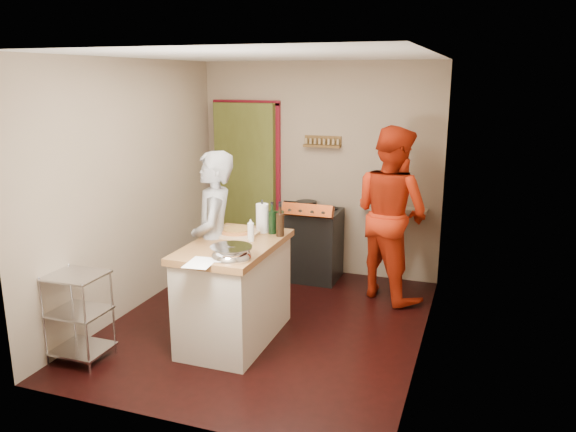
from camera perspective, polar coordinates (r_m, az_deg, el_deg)
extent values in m
plane|color=black|center=(5.74, -2.08, -10.94)|extent=(3.50, 3.50, 0.00)
cube|color=gray|center=(6.95, 3.15, 4.72)|extent=(3.00, 0.04, 2.60)
cube|color=#565B23|center=(7.36, -3.89, 3.26)|extent=(0.80, 0.40, 2.10)
cube|color=maroon|center=(7.47, -7.06, 3.34)|extent=(0.06, 0.06, 2.10)
cube|color=maroon|center=(7.14, -1.01, 2.95)|extent=(0.06, 0.06, 2.10)
cube|color=maroon|center=(7.17, -4.25, 11.42)|extent=(0.90, 0.06, 0.06)
cube|color=brown|center=(6.85, 3.47, 7.11)|extent=(0.46, 0.09, 0.03)
cube|color=brown|center=(6.88, 3.57, 7.64)|extent=(0.46, 0.02, 0.12)
cube|color=olive|center=(6.84, 3.48, 7.57)|extent=(0.42, 0.04, 0.07)
cube|color=gray|center=(6.73, 10.64, 0.71)|extent=(0.80, 0.18, 0.04)
cube|color=black|center=(6.73, 9.01, 1.84)|extent=(0.10, 0.14, 0.22)
cube|color=gray|center=(6.03, -15.59, 2.79)|extent=(0.04, 3.50, 2.60)
cube|color=gray|center=(4.98, 14.06, 0.58)|extent=(0.04, 3.50, 2.60)
cube|color=white|center=(5.21, -2.34, 16.09)|extent=(3.00, 3.50, 0.02)
cube|color=black|center=(6.84, 2.69, -3.17)|extent=(0.60, 0.55, 0.80)
cube|color=black|center=(6.73, 2.73, 0.33)|extent=(0.60, 0.55, 0.06)
cube|color=#933915|center=(6.45, 2.02, 0.55)|extent=(0.60, 0.15, 0.17)
cylinder|color=black|center=(6.87, 1.86, 1.28)|extent=(0.26, 0.26, 0.05)
cylinder|color=silver|center=(5.27, -23.61, -9.78)|extent=(0.02, 0.02, 0.80)
cylinder|color=silver|center=(4.99, -19.84, -10.74)|extent=(0.02, 0.02, 0.80)
cylinder|color=silver|center=(5.51, -21.06, -8.48)|extent=(0.02, 0.02, 0.80)
cylinder|color=silver|center=(5.25, -17.35, -9.30)|extent=(0.02, 0.02, 0.80)
cube|color=silver|center=(5.37, -20.20, -12.50)|extent=(0.48, 0.40, 0.02)
cube|color=silver|center=(5.23, -20.53, -9.05)|extent=(0.48, 0.40, 0.02)
cube|color=silver|center=(5.12, -20.84, -5.64)|extent=(0.48, 0.40, 0.02)
cube|color=beige|center=(5.30, -5.42, -7.95)|extent=(0.68, 1.19, 0.88)
cube|color=brown|center=(5.15, -5.54, -3.05)|extent=(0.74, 1.26, 0.06)
cube|color=tan|center=(5.40, -5.21, -1.76)|extent=(0.40, 0.40, 0.02)
cylinder|color=#BB733A|center=(5.39, -5.22, -1.50)|extent=(0.32, 0.32, 0.02)
ellipsoid|color=silver|center=(4.67, -5.77, -3.74)|extent=(0.35, 0.35, 0.11)
cylinder|color=white|center=(5.43, -2.63, -0.21)|extent=(0.12, 0.12, 0.28)
cylinder|color=silver|center=(5.16, -3.80, -1.65)|extent=(0.06, 0.06, 0.17)
cube|color=white|center=(4.62, -8.89, -4.73)|extent=(0.24, 0.32, 0.00)
cylinder|color=black|center=(5.39, -0.81, -0.16)|extent=(0.08, 0.08, 0.31)
cylinder|color=black|center=(5.29, -0.81, -0.43)|extent=(0.08, 0.08, 0.31)
cylinder|color=black|center=(5.38, -1.61, -0.19)|extent=(0.08, 0.08, 0.31)
imported|color=silver|center=(5.39, -7.54, -2.74)|extent=(0.63, 0.75, 1.76)
imported|color=#B5250C|center=(6.25, 10.43, 0.26)|extent=(1.18, 1.13, 1.92)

